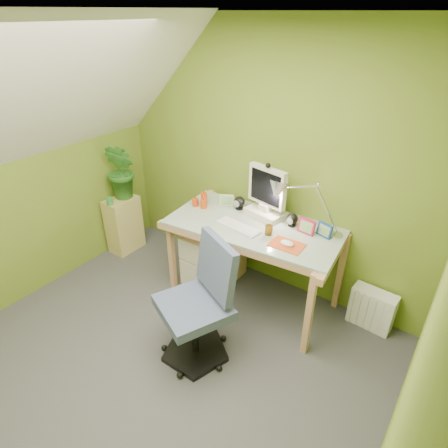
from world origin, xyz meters
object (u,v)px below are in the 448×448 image
Objects in this scene: monitor at (267,188)px; radiator at (372,309)px; desk at (253,262)px; potted_plant at (122,171)px; desk_lamp at (317,196)px; side_ledge at (124,224)px; task_chair at (193,305)px.

monitor reaches higher than radiator.
potted_plant reaches higher than desk.
potted_plant is (-2.03, -0.26, -0.18)m from desk_lamp.
desk reaches higher than radiator.
radiator is at bearing 8.81° from desk.
monitor is 1.37m from radiator.
monitor is 1.61m from potted_plant.
desk_lamp reaches higher than side_ledge.
potted_plant is 1.82m from task_chair.
radiator is (1.04, 0.09, -0.89)m from monitor.
desk is 0.87m from desk_lamp.
desk_lamp reaches higher than potted_plant.
potted_plant is (0.03, 0.05, 0.63)m from side_ledge.
radiator is at bearing 7.69° from potted_plant.
monitor reaches higher than side_ledge.
task_chair is (0.01, -1.04, -0.57)m from monitor.
monitor reaches higher than task_chair.
desk_lamp is at bearing 11.13° from monitor.
desk_lamp reaches higher than monitor.
potted_plant reaches higher than side_ledge.
monitor is 0.87× the size of side_ledge.
monitor is at bearing 177.09° from desk_lamp.
desk is 2.36× the size of side_ledge.
task_chair reaches higher than radiator.
potted_plant is 2.75m from radiator.
task_chair is at bearing -24.06° from side_ledge.
monitor is at bearing -171.45° from radiator.
monitor reaches higher than potted_plant.
potted_plant is at bearing -159.41° from monitor.
radiator is (2.65, 0.40, -0.13)m from side_ledge.
desk is 2.39× the size of potted_plant.
monitor is at bearing 11.00° from side_ledge.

